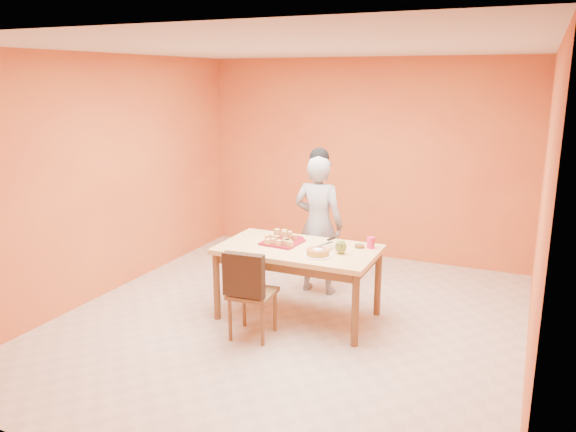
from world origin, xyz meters
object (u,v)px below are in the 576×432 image
at_px(egg_ornament, 341,247).
at_px(checker_tin, 359,246).
at_px(red_dinner_plate, 293,239).
at_px(pastry_platter, 282,242).
at_px(dining_chair, 252,291).
at_px(person, 318,225).
at_px(magenta_glass, 371,243).
at_px(dining_table, 298,256).
at_px(sponge_cake, 318,252).

bearing_deg(egg_ornament, checker_tin, 70.14).
bearing_deg(egg_ornament, red_dinner_plate, 160.02).
bearing_deg(pastry_platter, dining_chair, -91.32).
height_order(person, magenta_glass, person).
distance_m(dining_table, red_dinner_plate, 0.30).
distance_m(dining_table, person, 0.78).
distance_m(sponge_cake, checker_tin, 0.52).
height_order(pastry_platter, red_dinner_plate, pastry_platter).
height_order(person, egg_ornament, person).
height_order(red_dinner_plate, egg_ornament, egg_ornament).
bearing_deg(sponge_cake, person, 110.79).
bearing_deg(egg_ornament, pastry_platter, 174.93).
distance_m(red_dinner_plate, egg_ornament, 0.68).
bearing_deg(person, checker_tin, 141.94).
relative_size(person, egg_ornament, 11.25).
distance_m(person, checker_tin, 0.83).
bearing_deg(red_dinner_plate, checker_tin, 0.92).
distance_m(pastry_platter, sponge_cake, 0.55).
bearing_deg(magenta_glass, person, 147.14).
xyz_separation_m(pastry_platter, checker_tin, (0.78, 0.18, 0.00)).
bearing_deg(magenta_glass, red_dinner_plate, -176.78).
distance_m(sponge_cake, egg_ornament, 0.24).
relative_size(dining_table, egg_ornament, 11.22).
distance_m(dining_table, magenta_glass, 0.75).
relative_size(dining_table, pastry_platter, 4.39).
bearing_deg(pastry_platter, magenta_glass, 13.69).
distance_m(dining_table, dining_chair, 0.68).
distance_m(egg_ornament, magenta_glass, 0.37).
xyz_separation_m(person, checker_tin, (0.65, -0.52, -0.03)).
relative_size(dining_chair, checker_tin, 9.11).
xyz_separation_m(person, pastry_platter, (-0.13, -0.70, -0.03)).
bearing_deg(magenta_glass, checker_tin, -161.57).
bearing_deg(person, sponge_cake, 111.63).
xyz_separation_m(dining_table, magenta_glass, (0.68, 0.28, 0.15)).
relative_size(sponge_cake, magenta_glass, 2.00).
bearing_deg(checker_tin, magenta_glass, 18.43).
bearing_deg(person, pastry_platter, 80.28).
xyz_separation_m(pastry_platter, egg_ornament, (0.67, -0.09, 0.06)).
distance_m(person, magenta_glass, 0.90).
xyz_separation_m(pastry_platter, magenta_glass, (0.89, 0.22, 0.05)).
height_order(dining_chair, magenta_glass, dining_chair).
height_order(red_dinner_plate, sponge_cake, sponge_cake).
height_order(dining_chair, egg_ornament, egg_ornament).
bearing_deg(checker_tin, egg_ornament, -112.23).
distance_m(dining_table, checker_tin, 0.63).
distance_m(red_dinner_plate, checker_tin, 0.73).
bearing_deg(pastry_platter, person, 79.44).
relative_size(dining_chair, red_dinner_plate, 3.67).
bearing_deg(checker_tin, dining_table, -157.19).
bearing_deg(person, egg_ornament, 125.11).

